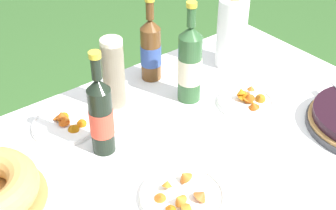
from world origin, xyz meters
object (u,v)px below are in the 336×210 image
object	(u,v)px
cider_bottle_green	(190,64)
cider_bottle_amber	(151,49)
snack_plate_right	(65,124)
juice_bottle_red	(101,115)
paper_towel_roll	(232,33)
snack_plate_near	(246,101)
snack_plate_left	(182,196)
cup_stack	(114,75)

from	to	relation	value
cider_bottle_green	cider_bottle_amber	bearing A→B (deg)	96.89
cider_bottle_amber	snack_plate_right	bearing A→B (deg)	-169.95
juice_bottle_red	paper_towel_roll	distance (m)	0.66
snack_plate_near	paper_towel_roll	size ratio (longest dim) A/B	0.73
snack_plate_right	snack_plate_left	bearing A→B (deg)	-78.22
cider_bottle_amber	cider_bottle_green	bearing A→B (deg)	-83.11
snack_plate_near	snack_plate_right	size ratio (longest dim) A/B	0.92
juice_bottle_red	snack_plate_right	distance (m)	0.21
cider_bottle_green	juice_bottle_red	world-z (taller)	cider_bottle_green
cider_bottle_green	juice_bottle_red	size ratio (longest dim) A/B	1.07
juice_bottle_red	snack_plate_left	world-z (taller)	juice_bottle_red
cup_stack	paper_towel_roll	xyz separation A→B (m)	(0.50, -0.03, 0.01)
snack_plate_left	cup_stack	bearing A→B (deg)	79.06
snack_plate_left	snack_plate_near	bearing A→B (deg)	24.24
cider_bottle_amber	snack_plate_near	bearing A→B (deg)	-65.66
cup_stack	paper_towel_roll	distance (m)	0.50
cider_bottle_amber	paper_towel_roll	bearing A→B (deg)	-19.77
cup_stack	snack_plate_left	xyz separation A→B (m)	(-0.09, -0.46, -0.11)
cup_stack	snack_plate_left	world-z (taller)	cup_stack
cider_bottle_green	snack_plate_right	bearing A→B (deg)	163.99
cup_stack	snack_plate_right	xyz separation A→B (m)	(-0.19, 0.01, -0.11)
juice_bottle_red	snack_plate_left	distance (m)	0.32
cider_bottle_amber	juice_bottle_red	xyz separation A→B (m)	(-0.35, -0.24, 0.01)
cup_stack	snack_plate_left	bearing A→B (deg)	-100.94
snack_plate_near	snack_plate_right	distance (m)	0.60
cup_stack	paper_towel_roll	size ratio (longest dim) A/B	0.96
juice_bottle_red	snack_plate_right	world-z (taller)	juice_bottle_red
snack_plate_near	paper_towel_roll	world-z (taller)	paper_towel_roll
cider_bottle_amber	juice_bottle_red	size ratio (longest dim) A/B	0.95
juice_bottle_red	snack_plate_near	xyz separation A→B (m)	(0.50, -0.10, -0.11)
snack_plate_near	cider_bottle_amber	bearing A→B (deg)	114.34
juice_bottle_red	paper_towel_roll	bearing A→B (deg)	11.72
snack_plate_left	snack_plate_right	bearing A→B (deg)	101.78
cider_bottle_amber	paper_towel_roll	world-z (taller)	cider_bottle_amber
cup_stack	snack_plate_near	xyz separation A→B (m)	(0.36, -0.26, -0.11)
cider_bottle_amber	snack_plate_right	distance (m)	0.41
cider_bottle_green	paper_towel_roll	size ratio (longest dim) A/B	1.33
cup_stack	paper_towel_roll	world-z (taller)	paper_towel_roll
snack_plate_right	paper_towel_roll	size ratio (longest dim) A/B	0.79
juice_bottle_red	snack_plate_right	xyz separation A→B (m)	(-0.04, 0.17, -0.11)
cup_stack	cider_bottle_green	size ratio (longest dim) A/B	0.72
cup_stack	cider_bottle_green	world-z (taller)	cider_bottle_green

